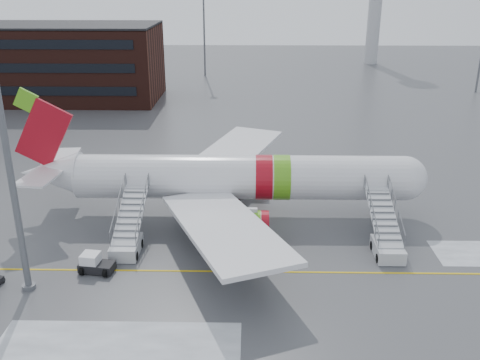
{
  "coord_description": "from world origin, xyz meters",
  "views": [
    {
      "loc": [
        1.43,
        -34.06,
        19.71
      ],
      "look_at": [
        0.65,
        6.76,
        4.0
      ],
      "focal_mm": 40.0,
      "sensor_mm": 36.0,
      "label": 1
    }
  ],
  "objects_px": {
    "airstair_aft": "(128,236)",
    "pushback_tug": "(95,264)",
    "airliner": "(229,178)",
    "airstair_fwd": "(386,239)"
  },
  "relations": [
    {
      "from": "pushback_tug",
      "to": "airstair_fwd",
      "type": "bearing_deg",
      "value": 8.94
    },
    {
      "from": "airliner",
      "to": "airstair_aft",
      "type": "height_order",
      "value": "airliner"
    },
    {
      "from": "airstair_aft",
      "to": "pushback_tug",
      "type": "relative_size",
      "value": 3.0
    },
    {
      "from": "airliner",
      "to": "airstair_aft",
      "type": "relative_size",
      "value": 4.55
    },
    {
      "from": "airliner",
      "to": "airstair_fwd",
      "type": "relative_size",
      "value": 4.55
    },
    {
      "from": "airstair_fwd",
      "to": "pushback_tug",
      "type": "relative_size",
      "value": 3.0
    },
    {
      "from": "airstair_fwd",
      "to": "airstair_aft",
      "type": "bearing_deg",
      "value": 180.0
    },
    {
      "from": "airliner",
      "to": "airstair_fwd",
      "type": "height_order",
      "value": "airliner"
    },
    {
      "from": "airliner",
      "to": "pushback_tug",
      "type": "height_order",
      "value": "airliner"
    },
    {
      "from": "airstair_fwd",
      "to": "pushback_tug",
      "type": "height_order",
      "value": "airstair_fwd"
    }
  ]
}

